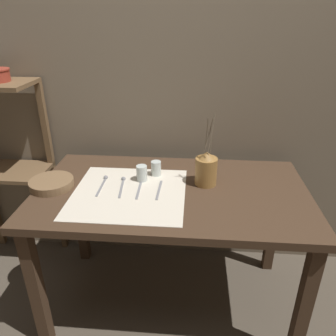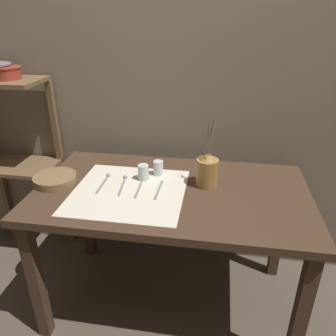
# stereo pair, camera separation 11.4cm
# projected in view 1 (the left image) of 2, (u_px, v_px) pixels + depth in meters

# --- Properties ---
(ground_plane) EXTENTS (12.00, 12.00, 0.00)m
(ground_plane) POSITION_uv_depth(u_px,v_px,m) (171.00, 298.00, 2.02)
(ground_plane) COLOR brown
(stone_wall_back) EXTENTS (7.00, 0.06, 2.40)m
(stone_wall_back) POSITION_uv_depth(u_px,v_px,m) (178.00, 85.00, 1.95)
(stone_wall_back) COLOR #7A6B56
(stone_wall_back) RESTS_ON ground_plane
(wooden_table) EXTENTS (1.40, 0.79, 0.77)m
(wooden_table) POSITION_uv_depth(u_px,v_px,m) (171.00, 205.00, 1.72)
(wooden_table) COLOR #422D1E
(wooden_table) RESTS_ON ground_plane
(wooden_shelf_unit) EXTENTS (0.52, 0.30, 1.24)m
(wooden_shelf_unit) POSITION_uv_depth(u_px,v_px,m) (3.00, 143.00, 2.03)
(wooden_shelf_unit) COLOR brown
(wooden_shelf_unit) RESTS_ON ground_plane
(linen_cloth) EXTENTS (0.56, 0.55, 0.00)m
(linen_cloth) POSITION_uv_depth(u_px,v_px,m) (129.00, 193.00, 1.64)
(linen_cloth) COLOR beige
(linen_cloth) RESTS_ON wooden_table
(pitcher_with_flowers) EXTENTS (0.11, 0.11, 0.38)m
(pitcher_with_flowers) POSITION_uv_depth(u_px,v_px,m) (206.00, 169.00, 1.69)
(pitcher_with_flowers) COLOR olive
(pitcher_with_flowers) RESTS_ON wooden_table
(wooden_bowl) EXTENTS (0.22, 0.22, 0.04)m
(wooden_bowl) POSITION_uv_depth(u_px,v_px,m) (52.00, 183.00, 1.69)
(wooden_bowl) COLOR brown
(wooden_bowl) RESTS_ON wooden_table
(glass_tumbler_near) EXTENTS (0.06, 0.06, 0.08)m
(glass_tumbler_near) POSITION_uv_depth(u_px,v_px,m) (142.00, 173.00, 1.74)
(glass_tumbler_near) COLOR silver
(glass_tumbler_near) RESTS_ON wooden_table
(glass_tumbler_far) EXTENTS (0.05, 0.05, 0.08)m
(glass_tumbler_far) POSITION_uv_depth(u_px,v_px,m) (156.00, 168.00, 1.80)
(glass_tumbler_far) COLOR silver
(glass_tumbler_far) RESTS_ON wooden_table
(spoon_outer) EXTENTS (0.02, 0.21, 0.02)m
(spoon_outer) POSITION_uv_depth(u_px,v_px,m) (104.00, 181.00, 1.74)
(spoon_outer) COLOR gray
(spoon_outer) RESTS_ON wooden_table
(spoon_inner) EXTENTS (0.04, 0.21, 0.02)m
(spoon_inner) POSITION_uv_depth(u_px,v_px,m) (123.00, 182.00, 1.73)
(spoon_inner) COLOR gray
(spoon_inner) RESTS_ON wooden_table
(knife_center) EXTENTS (0.02, 0.19, 0.00)m
(knife_center) POSITION_uv_depth(u_px,v_px,m) (139.00, 189.00, 1.67)
(knife_center) COLOR gray
(knife_center) RESTS_ON wooden_table
(fork_inner) EXTENTS (0.02, 0.19, 0.00)m
(fork_inner) POSITION_uv_depth(u_px,v_px,m) (159.00, 190.00, 1.66)
(fork_inner) COLOR gray
(fork_inner) RESTS_ON wooden_table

